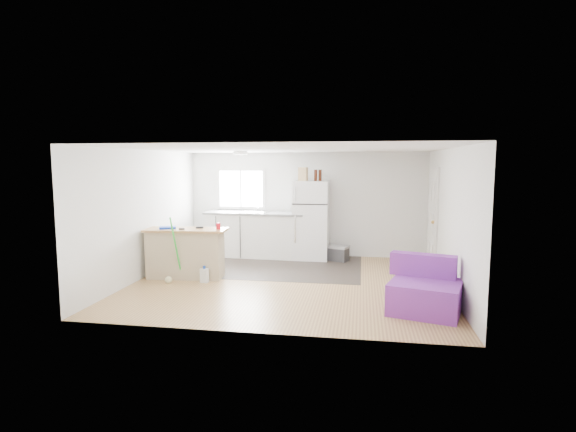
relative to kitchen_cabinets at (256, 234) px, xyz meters
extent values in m
cube|color=#91633D|center=(1.12, -2.14, -0.53)|extent=(5.50, 5.00, 0.01)
cube|color=white|center=(1.12, -2.14, 1.87)|extent=(5.50, 5.00, 0.01)
cube|color=white|center=(1.12, 0.36, 0.67)|extent=(5.50, 0.01, 2.40)
cube|color=white|center=(1.12, -4.64, 0.67)|extent=(5.50, 0.01, 2.40)
cube|color=white|center=(-1.63, -2.14, 0.67)|extent=(0.01, 5.00, 2.40)
cube|color=white|center=(3.87, -2.14, 0.67)|extent=(0.01, 5.00, 2.40)
cube|color=#2D2522|center=(0.39, -0.89, -0.52)|extent=(4.05, 2.50, 0.00)
cube|color=white|center=(-0.43, 0.35, 1.02)|extent=(1.18, 0.04, 0.98)
cube|color=white|center=(-0.43, 0.33, 1.02)|extent=(1.05, 0.01, 0.85)
cube|color=white|center=(-0.43, 0.32, 1.02)|extent=(0.03, 0.02, 0.85)
cube|color=white|center=(3.84, -0.59, 0.49)|extent=(0.05, 0.82, 2.03)
cube|color=white|center=(3.85, -0.59, 0.49)|extent=(0.03, 0.92, 2.10)
sphere|color=gold|center=(3.79, -0.91, 0.47)|extent=(0.07, 0.07, 0.07)
cylinder|color=white|center=(-0.08, -0.94, 1.83)|extent=(0.30, 0.30, 0.07)
cube|color=white|center=(0.00, 0.00, -0.03)|extent=(2.28, 0.77, 0.99)
cube|color=slate|center=(0.00, 0.00, 0.49)|extent=(2.35, 0.82, 0.04)
cube|color=silver|center=(0.00, -0.03, 0.49)|extent=(0.64, 0.50, 0.07)
cube|color=#C8B790|center=(-0.86, -2.11, -0.08)|extent=(1.42, 0.60, 0.89)
cube|color=tan|center=(-0.83, -2.11, 0.39)|extent=(1.56, 0.70, 0.04)
cube|color=white|center=(1.29, -0.02, 0.35)|extent=(0.78, 0.73, 1.76)
cube|color=black|center=(1.29, -0.39, 0.74)|extent=(0.78, 0.01, 0.02)
cube|color=silver|center=(0.98, -0.40, 0.97)|extent=(0.03, 0.02, 0.32)
cube|color=silver|center=(0.98, -0.40, 0.20)|extent=(0.03, 0.02, 0.62)
cube|color=#2F2F32|center=(1.91, -0.18, -0.38)|extent=(0.51, 0.42, 0.29)
cube|color=gray|center=(1.91, -0.18, -0.21)|extent=(0.53, 0.45, 0.06)
cube|color=purple|center=(3.34, -3.45, -0.30)|extent=(1.18, 1.14, 0.45)
cube|color=purple|center=(3.34, -3.11, 0.09)|extent=(0.98, 0.49, 0.34)
cube|color=white|center=(-0.39, -2.41, -0.40)|extent=(0.15, 0.11, 0.26)
cylinder|color=#1942B0|center=(-0.39, -2.41, -0.25)|extent=(0.05, 0.05, 0.05)
cylinder|color=green|center=(-0.89, -2.45, 0.09)|extent=(0.11, 0.31, 1.16)
sphere|color=beige|center=(-1.01, -2.56, -0.47)|extent=(0.13, 0.13, 0.13)
cylinder|color=red|center=(-0.21, -2.09, 0.47)|extent=(0.10, 0.10, 0.12)
cube|color=blue|center=(-1.18, -2.15, 0.42)|extent=(0.36, 0.32, 0.04)
cube|color=black|center=(-0.60, -2.03, 0.42)|extent=(0.15, 0.09, 0.03)
cube|color=black|center=(-0.87, -2.23, 0.42)|extent=(0.11, 0.06, 0.03)
cube|color=tan|center=(1.11, -0.09, 1.38)|extent=(0.22, 0.16, 0.30)
cylinder|color=#37150A|center=(1.39, -0.10, 1.36)|extent=(0.09, 0.09, 0.25)
cylinder|color=#37150A|center=(1.48, -0.02, 1.36)|extent=(0.08, 0.08, 0.25)
camera|label=1|loc=(2.40, -9.99, 1.61)|focal=28.00mm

